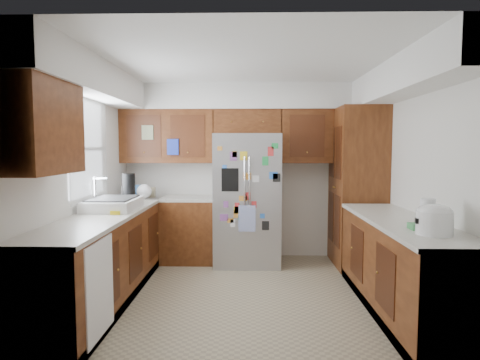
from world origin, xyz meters
name	(u,v)px	position (x,y,z in m)	size (l,w,h in m)	color
floor	(247,294)	(0.00, 0.00, 0.00)	(3.60, 3.60, 0.00)	tan
room_shell	(238,130)	(-0.11, 0.36, 1.82)	(3.64, 3.24, 2.52)	silver
left_counter_run	(125,254)	(-1.36, 0.03, 0.43)	(1.36, 3.20, 0.92)	#48210E
right_counter_run	(400,270)	(1.50, -0.47, 0.42)	(0.63, 2.25, 0.92)	#48210E
pantry	(357,187)	(1.50, 1.15, 1.07)	(0.60, 0.90, 2.15)	#48210E
fridge	(247,199)	(0.00, 1.20, 0.90)	(0.90, 0.79, 1.80)	#99999E
bridge_cabinet	(247,122)	(0.00, 1.43, 1.98)	(0.96, 0.34, 0.35)	#48210E
fridge_top_items	(243,100)	(-0.06, 1.39, 2.28)	(0.89, 0.32, 0.28)	#2332A7
sink_assembly	(113,204)	(-1.50, 0.10, 0.99)	(0.52, 0.72, 0.37)	white
left_counter_clutter	(135,191)	(-1.46, 0.83, 1.05)	(0.33, 0.82, 0.38)	black
rice_cooker	(434,219)	(1.50, -1.14, 1.05)	(0.29, 0.28, 0.25)	white
paper_towel	(427,215)	(1.51, -0.98, 1.05)	(0.12, 0.12, 0.27)	white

